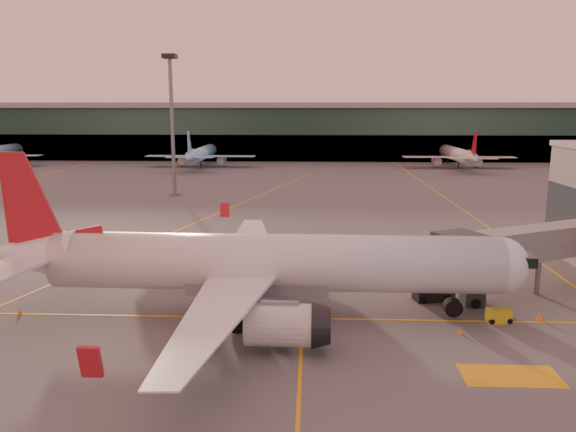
{
  "coord_description": "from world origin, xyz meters",
  "views": [
    {
      "loc": [
        5.66,
        -36.65,
        16.33
      ],
      "look_at": [
        3.13,
        21.36,
        5.0
      ],
      "focal_mm": 35.0,
      "sensor_mm": 36.0,
      "label": 1
    }
  ],
  "objects_px": {
    "main_airplane": "(256,265)",
    "catering_truck": "(157,253)",
    "pushback_tug": "(432,293)",
    "gpu_cart": "(499,316)"
  },
  "relations": [
    {
      "from": "gpu_cart",
      "to": "pushback_tug",
      "type": "xyz_separation_m",
      "value": [
        -4.1,
        4.81,
        0.12
      ]
    },
    {
      "from": "main_airplane",
      "to": "pushback_tug",
      "type": "relative_size",
      "value": 13.02
    },
    {
      "from": "main_airplane",
      "to": "gpu_cart",
      "type": "xyz_separation_m",
      "value": [
        18.8,
        -0.5,
        -3.69
      ]
    },
    {
      "from": "catering_truck",
      "to": "pushback_tug",
      "type": "distance_m",
      "value": 26.48
    },
    {
      "from": "catering_truck",
      "to": "pushback_tug",
      "type": "relative_size",
      "value": 1.58
    },
    {
      "from": "main_airplane",
      "to": "pushback_tug",
      "type": "xyz_separation_m",
      "value": [
        14.7,
        4.31,
        -3.57
      ]
    },
    {
      "from": "main_airplane",
      "to": "catering_truck",
      "type": "distance_m",
      "value": 15.5
    },
    {
      "from": "main_airplane",
      "to": "catering_truck",
      "type": "height_order",
      "value": "main_airplane"
    },
    {
      "from": "catering_truck",
      "to": "pushback_tug",
      "type": "xyz_separation_m",
      "value": [
        25.63,
        -6.49,
        -1.56
      ]
    },
    {
      "from": "main_airplane",
      "to": "catering_truck",
      "type": "bearing_deg",
      "value": 135.69
    }
  ]
}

